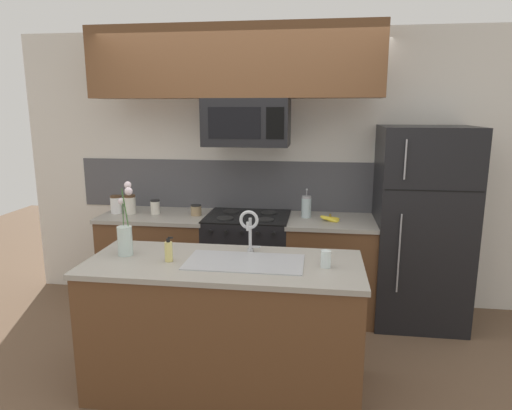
{
  "coord_description": "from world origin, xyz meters",
  "views": [
    {
      "loc": [
        0.64,
        -3.12,
        1.89
      ],
      "look_at": [
        0.17,
        0.27,
        1.16
      ],
      "focal_mm": 32.0,
      "sensor_mm": 36.0,
      "label": 1
    }
  ],
  "objects_px": {
    "stove_range": "(248,263)",
    "storage_jar_short": "(155,207)",
    "drinking_glass": "(326,259)",
    "sink_faucet": "(249,225)",
    "french_press": "(306,207)",
    "flower_vase": "(125,236)",
    "storage_jar_medium": "(130,204)",
    "dish_soap_bottle": "(169,251)",
    "banana_bunch": "(330,219)",
    "storage_jar_tall": "(116,204)",
    "microwave": "(247,122)",
    "storage_jar_squat": "(196,210)",
    "refrigerator": "(420,226)"
  },
  "relations": [
    {
      "from": "storage_jar_squat",
      "to": "sink_faucet",
      "type": "bearing_deg",
      "value": -57.68
    },
    {
      "from": "storage_jar_tall",
      "to": "storage_jar_squat",
      "type": "distance_m",
      "value": 0.78
    },
    {
      "from": "microwave",
      "to": "sink_faucet",
      "type": "distance_m",
      "value": 1.24
    },
    {
      "from": "storage_jar_medium",
      "to": "storage_jar_squat",
      "type": "distance_m",
      "value": 0.64
    },
    {
      "from": "storage_jar_short",
      "to": "drinking_glass",
      "type": "height_order",
      "value": "storage_jar_short"
    },
    {
      "from": "dish_soap_bottle",
      "to": "storage_jar_tall",
      "type": "bearing_deg",
      "value": 126.56
    },
    {
      "from": "microwave",
      "to": "storage_jar_tall",
      "type": "height_order",
      "value": "microwave"
    },
    {
      "from": "storage_jar_squat",
      "to": "french_press",
      "type": "bearing_deg",
      "value": 3.49
    },
    {
      "from": "french_press",
      "to": "dish_soap_bottle",
      "type": "bearing_deg",
      "value": -122.09
    },
    {
      "from": "flower_vase",
      "to": "banana_bunch",
      "type": "bearing_deg",
      "value": 39.32
    },
    {
      "from": "storage_jar_tall",
      "to": "flower_vase",
      "type": "bearing_deg",
      "value": -62.62
    },
    {
      "from": "storage_jar_short",
      "to": "sink_faucet",
      "type": "xyz_separation_m",
      "value": [
        1.07,
        -1.06,
        0.13
      ]
    },
    {
      "from": "storage_jar_tall",
      "to": "french_press",
      "type": "xyz_separation_m",
      "value": [
        1.79,
        0.08,
        0.02
      ]
    },
    {
      "from": "storage_jar_short",
      "to": "sink_faucet",
      "type": "relative_size",
      "value": 0.44
    },
    {
      "from": "storage_jar_squat",
      "to": "refrigerator",
      "type": "bearing_deg",
      "value": 0.62
    },
    {
      "from": "flower_vase",
      "to": "dish_soap_bottle",
      "type": "bearing_deg",
      "value": -15.29
    },
    {
      "from": "microwave",
      "to": "sink_faucet",
      "type": "xyz_separation_m",
      "value": [
        0.18,
        -1.03,
        -0.66
      ]
    },
    {
      "from": "stove_range",
      "to": "sink_faucet",
      "type": "distance_m",
      "value": 1.25
    },
    {
      "from": "french_press",
      "to": "flower_vase",
      "type": "bearing_deg",
      "value": -133.09
    },
    {
      "from": "storage_jar_squat",
      "to": "storage_jar_medium",
      "type": "bearing_deg",
      "value": -178.97
    },
    {
      "from": "stove_range",
      "to": "storage_jar_short",
      "type": "relative_size",
      "value": 6.96
    },
    {
      "from": "microwave",
      "to": "drinking_glass",
      "type": "bearing_deg",
      "value": -60.68
    },
    {
      "from": "banana_bunch",
      "to": "drinking_glass",
      "type": "relative_size",
      "value": 1.78
    },
    {
      "from": "drinking_glass",
      "to": "stove_range",
      "type": "bearing_deg",
      "value": 118.92
    },
    {
      "from": "storage_jar_short",
      "to": "sink_faucet",
      "type": "height_order",
      "value": "sink_faucet"
    },
    {
      "from": "stove_range",
      "to": "storage_jar_short",
      "type": "distance_m",
      "value": 1.02
    },
    {
      "from": "flower_vase",
      "to": "storage_jar_medium",
      "type": "bearing_deg",
      "value": 111.94
    },
    {
      "from": "storage_jar_medium",
      "to": "storage_jar_squat",
      "type": "height_order",
      "value": "storage_jar_medium"
    },
    {
      "from": "storage_jar_tall",
      "to": "drinking_glass",
      "type": "xyz_separation_m",
      "value": [
        1.96,
        -1.25,
        -0.03
      ]
    },
    {
      "from": "banana_bunch",
      "to": "sink_faucet",
      "type": "relative_size",
      "value": 0.62
    },
    {
      "from": "sink_faucet",
      "to": "dish_soap_bottle",
      "type": "distance_m",
      "value": 0.56
    },
    {
      "from": "french_press",
      "to": "microwave",
      "type": "bearing_deg",
      "value": -171.36
    },
    {
      "from": "drinking_glass",
      "to": "storage_jar_medium",
      "type": "bearing_deg",
      "value": 145.56
    },
    {
      "from": "sink_faucet",
      "to": "french_press",
      "type": "bearing_deg",
      "value": 72.44
    },
    {
      "from": "storage_jar_medium",
      "to": "banana_bunch",
      "type": "height_order",
      "value": "storage_jar_medium"
    },
    {
      "from": "refrigerator",
      "to": "storage_jar_squat",
      "type": "bearing_deg",
      "value": -179.38
    },
    {
      "from": "microwave",
      "to": "flower_vase",
      "type": "height_order",
      "value": "microwave"
    },
    {
      "from": "stove_range",
      "to": "dish_soap_bottle",
      "type": "height_order",
      "value": "dish_soap_bottle"
    },
    {
      "from": "stove_range",
      "to": "refrigerator",
      "type": "bearing_deg",
      "value": 0.75
    },
    {
      "from": "storage_jar_tall",
      "to": "dish_soap_bottle",
      "type": "relative_size",
      "value": 1.03
    },
    {
      "from": "dish_soap_bottle",
      "to": "flower_vase",
      "type": "relative_size",
      "value": 0.34
    },
    {
      "from": "stove_range",
      "to": "drinking_glass",
      "type": "relative_size",
      "value": 8.66
    },
    {
      "from": "storage_jar_tall",
      "to": "banana_bunch",
      "type": "relative_size",
      "value": 0.89
    },
    {
      "from": "storage_jar_medium",
      "to": "dish_soap_bottle",
      "type": "bearing_deg",
      "value": -57.63
    },
    {
      "from": "storage_jar_squat",
      "to": "drinking_glass",
      "type": "xyz_separation_m",
      "value": [
        1.18,
        -1.26,
        0.0
      ]
    },
    {
      "from": "storage_jar_squat",
      "to": "french_press",
      "type": "xyz_separation_m",
      "value": [
        1.02,
        0.06,
        0.05
      ]
    },
    {
      "from": "storage_jar_medium",
      "to": "dish_soap_bottle",
      "type": "xyz_separation_m",
      "value": [
        0.81,
        -1.28,
        -0.02
      ]
    },
    {
      "from": "stove_range",
      "to": "storage_jar_tall",
      "type": "relative_size",
      "value": 5.49
    },
    {
      "from": "banana_bunch",
      "to": "storage_jar_tall",
      "type": "bearing_deg",
      "value": 178.77
    },
    {
      "from": "refrigerator",
      "to": "storage_jar_tall",
      "type": "xyz_separation_m",
      "value": [
        -2.8,
        -0.04,
        0.12
      ]
    }
  ]
}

